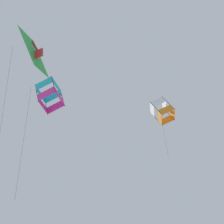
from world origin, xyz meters
The scene contains 3 objects.
kite_box_low_drifter centered at (-5.05, -0.52, 30.61)m, with size 1.36×1.96×4.95m.
kite_box_far_centre centered at (-0.53, -7.84, 29.22)m, with size 2.53×2.43×9.06m.
kite_delta_highest centered at (2.69, -7.77, 29.71)m, with size 3.18×1.90×9.50m.
Camera 1 is at (16.16, 0.37, 8.22)m, focal length 64.59 mm.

